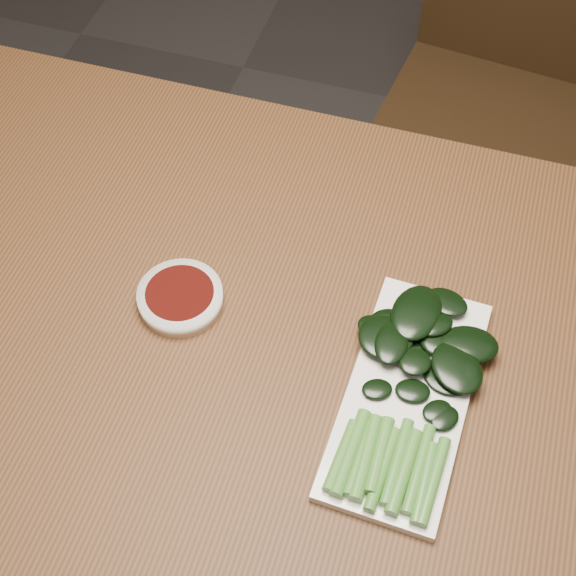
% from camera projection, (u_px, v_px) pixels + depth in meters
% --- Properties ---
extents(ground, '(6.00, 6.00, 0.00)m').
position_uv_depth(ground, '(286.00, 521.00, 1.66)').
color(ground, '#292727').
rests_on(ground, ground).
extents(table, '(1.40, 0.80, 0.75)m').
position_uv_depth(table, '(285.00, 352.00, 1.10)').
color(table, '#4C2C15').
rests_on(table, ground).
extents(chair_far, '(0.51, 0.51, 0.89)m').
position_uv_depth(chair_far, '(504.00, 86.00, 1.71)').
color(chair_far, black).
rests_on(chair_far, ground).
extents(sauce_bowl, '(0.11, 0.11, 0.03)m').
position_uv_depth(sauce_bowl, '(180.00, 298.00, 1.05)').
color(sauce_bowl, white).
rests_on(sauce_bowl, table).
extents(serving_plate, '(0.16, 0.33, 0.01)m').
position_uv_depth(serving_plate, '(407.00, 397.00, 0.97)').
color(serving_plate, white).
rests_on(serving_plate, table).
extents(gai_lan, '(0.19, 0.32, 0.03)m').
position_uv_depth(gai_lan, '(412.00, 386.00, 0.96)').
color(gai_lan, '#45832D').
rests_on(gai_lan, serving_plate).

